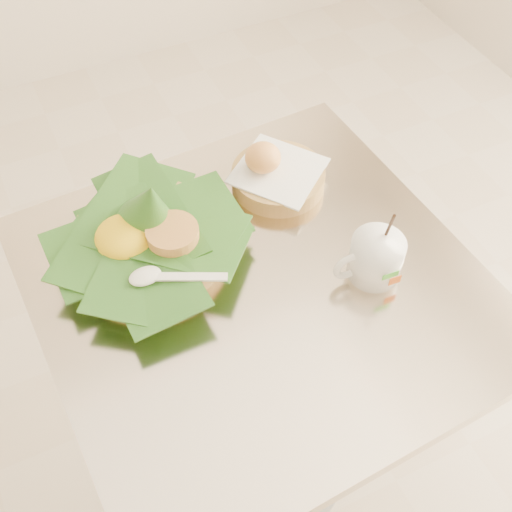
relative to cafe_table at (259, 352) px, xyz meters
name	(u,v)px	position (x,y,z in m)	size (l,w,h in m)	color
floor	(195,476)	(-0.16, 0.03, -0.53)	(3.60, 3.60, 0.00)	beige
cafe_table	(259,352)	(0.00, 0.00, 0.00)	(0.74, 0.74, 0.75)	gray
rice_basket	(147,234)	(-0.14, 0.14, 0.26)	(0.33, 0.33, 0.16)	#AF8C4B
bread_basket	(276,174)	(0.13, 0.20, 0.25)	(0.21, 0.21, 0.09)	#AF8C4B
coffee_mug	(375,257)	(0.18, -0.06, 0.26)	(0.12, 0.09, 0.15)	white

